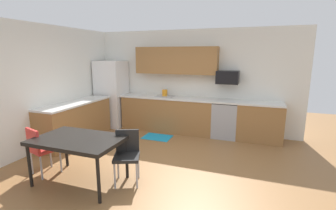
{
  "coord_description": "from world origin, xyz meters",
  "views": [
    {
      "loc": [
        1.75,
        -3.76,
        2.06
      ],
      "look_at": [
        0.0,
        1.0,
        1.0
      ],
      "focal_mm": 26.04,
      "sensor_mm": 36.0,
      "label": 1
    }
  ],
  "objects_px": {
    "oven_range": "(225,119)",
    "microwave": "(228,77)",
    "refrigerator": "(112,94)",
    "chair_near_table": "(127,152)",
    "chair_far_side": "(40,147)",
    "dining_table": "(78,142)",
    "kettle": "(165,93)"
  },
  "relations": [
    {
      "from": "oven_range",
      "to": "microwave",
      "type": "bearing_deg",
      "value": 90.0
    },
    {
      "from": "refrigerator",
      "to": "chair_near_table",
      "type": "bearing_deg",
      "value": -53.44
    },
    {
      "from": "chair_far_side",
      "to": "microwave",
      "type": "bearing_deg",
      "value": 50.09
    },
    {
      "from": "refrigerator",
      "to": "chair_far_side",
      "type": "relative_size",
      "value": 2.21
    },
    {
      "from": "refrigerator",
      "to": "oven_range",
      "type": "bearing_deg",
      "value": 1.42
    },
    {
      "from": "microwave",
      "to": "dining_table",
      "type": "xyz_separation_m",
      "value": [
        -1.91,
        -3.21,
        -0.81
      ]
    },
    {
      "from": "refrigerator",
      "to": "microwave",
      "type": "relative_size",
      "value": 3.48
    },
    {
      "from": "oven_range",
      "to": "chair_far_side",
      "type": "relative_size",
      "value": 1.07
    },
    {
      "from": "microwave",
      "to": "chair_near_table",
      "type": "bearing_deg",
      "value": -112.53
    },
    {
      "from": "kettle",
      "to": "refrigerator",
      "type": "bearing_deg",
      "value": -175.32
    },
    {
      "from": "chair_far_side",
      "to": "refrigerator",
      "type": "bearing_deg",
      "value": 99.87
    },
    {
      "from": "refrigerator",
      "to": "dining_table",
      "type": "relative_size",
      "value": 1.34
    },
    {
      "from": "dining_table",
      "to": "chair_far_side",
      "type": "bearing_deg",
      "value": -178.09
    },
    {
      "from": "refrigerator",
      "to": "dining_table",
      "type": "height_order",
      "value": "refrigerator"
    },
    {
      "from": "chair_near_table",
      "to": "refrigerator",
      "type": "bearing_deg",
      "value": 126.56
    },
    {
      "from": "microwave",
      "to": "dining_table",
      "type": "bearing_deg",
      "value": -120.83
    },
    {
      "from": "dining_table",
      "to": "kettle",
      "type": "bearing_deg",
      "value": 85.15
    },
    {
      "from": "chair_near_table",
      "to": "oven_range",
      "type": "bearing_deg",
      "value": 66.75
    },
    {
      "from": "kettle",
      "to": "oven_range",
      "type": "bearing_deg",
      "value": -1.74
    },
    {
      "from": "oven_range",
      "to": "dining_table",
      "type": "height_order",
      "value": "oven_range"
    },
    {
      "from": "refrigerator",
      "to": "oven_range",
      "type": "xyz_separation_m",
      "value": [
        3.23,
        0.08,
        -0.48
      ]
    },
    {
      "from": "dining_table",
      "to": "kettle",
      "type": "relative_size",
      "value": 7.0
    },
    {
      "from": "refrigerator",
      "to": "microwave",
      "type": "xyz_separation_m",
      "value": [
        3.23,
        0.18,
        0.56
      ]
    },
    {
      "from": "microwave",
      "to": "chair_far_side",
      "type": "distance_m",
      "value": 4.33
    },
    {
      "from": "refrigerator",
      "to": "dining_table",
      "type": "distance_m",
      "value": 3.31
    },
    {
      "from": "dining_table",
      "to": "chair_near_table",
      "type": "distance_m",
      "value": 0.79
    },
    {
      "from": "dining_table",
      "to": "kettle",
      "type": "distance_m",
      "value": 3.18
    },
    {
      "from": "chair_near_table",
      "to": "kettle",
      "type": "distance_m",
      "value": 2.94
    },
    {
      "from": "oven_range",
      "to": "microwave",
      "type": "xyz_separation_m",
      "value": [
        0.0,
        0.1,
        1.05
      ]
    },
    {
      "from": "oven_range",
      "to": "chair_far_side",
      "type": "bearing_deg",
      "value": -130.79
    },
    {
      "from": "microwave",
      "to": "chair_far_side",
      "type": "relative_size",
      "value": 0.64
    },
    {
      "from": "oven_range",
      "to": "chair_near_table",
      "type": "relative_size",
      "value": 1.07
    }
  ]
}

